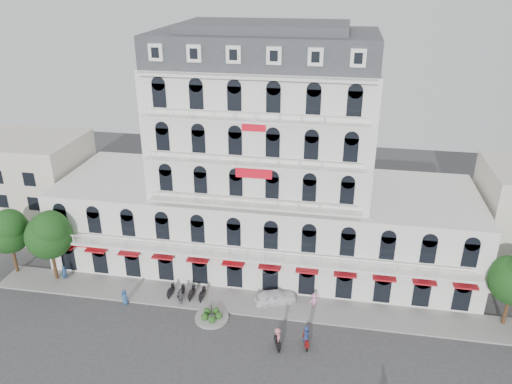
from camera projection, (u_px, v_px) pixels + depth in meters
The scene contains 15 objects.
ground at pixel (228, 368), 41.47m from camera, with size 120.00×120.00×0.00m, color #38383A.
sidewalk at pixel (249, 303), 49.53m from camera, with size 53.00×4.00×0.16m, color gray.
main_building at pixel (264, 177), 53.58m from camera, with size 45.00×15.00×25.80m.
flank_building_west at pixel (28, 184), 61.81m from camera, with size 14.00×10.00×12.00m, color beige.
traffic_island at pixel (212, 317), 47.24m from camera, with size 3.20×3.20×1.60m.
parked_scooter_row at pixel (187, 298), 50.40m from camera, with size 4.40×1.80×1.10m, color black, non-canonical shape.
tree_west_outer at pixel (8, 229), 52.42m from camera, with size 4.50×4.48×7.76m.
tree_west_inner at pixel (49, 233), 51.03m from camera, with size 4.76×4.76×8.25m.
parked_car at pixel (275, 297), 49.30m from camera, with size 1.68×4.19×1.43m, color white.
rider_east at pixel (306, 337), 43.45m from camera, with size 0.71×1.68×2.17m.
rider_center at pixel (277, 338), 43.32m from camera, with size 0.90×1.64×2.07m.
pedestrian_left at pixel (125, 297), 49.14m from camera, with size 0.79×0.52×1.62m, color #2A4F7F.
pedestrian_mid at pixel (181, 298), 48.93m from camera, with size 1.04×0.43×1.77m, color #52535A.
pedestrian_right at pixel (314, 301), 48.66m from camera, with size 1.01×0.58×1.56m, color pink.
pedestrian_far at pixel (65, 273), 52.86m from camera, with size 0.64×0.42×1.77m, color navy.
Camera 1 is at (7.87, -30.96, 30.33)m, focal length 35.00 mm.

